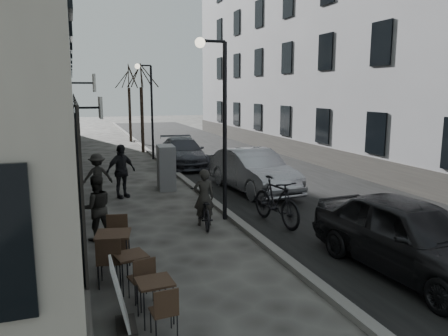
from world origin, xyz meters
TOP-DOWN VIEW (x-y plane):
  - ground at (0.00, 0.00)m, footprint 120.00×120.00m
  - road at (3.85, 16.00)m, footprint 7.30×60.00m
  - kerb at (0.20, 16.00)m, footprint 0.25×60.00m
  - building_right at (9.50, 16.50)m, footprint 4.00×35.00m
  - streetlamp_near at (-0.17, 6.00)m, footprint 0.90×0.28m
  - streetlamp_far at (-0.17, 18.00)m, footprint 0.90×0.28m
  - tree_near at (-0.10, 21.00)m, footprint 2.40×2.40m
  - tree_far at (-0.10, 27.00)m, footprint 2.40×2.40m
  - bistro_set_a at (-2.92, 0.98)m, footprint 0.60×1.40m
  - bistro_set_b at (-3.15, 2.26)m, footprint 0.67×1.43m
  - bistro_set_c at (-3.38, 3.17)m, footprint 0.80×1.73m
  - sign_board at (-3.46, 0.94)m, footprint 0.40×0.66m
  - utility_cabinet at (-0.80, 10.48)m, footprint 0.70×1.15m
  - bicycle at (-0.73, 5.64)m, footprint 0.94×1.93m
  - cyclist_rider at (-0.73, 5.64)m, footprint 0.63×0.47m
  - pedestrian_near at (-3.60, 5.35)m, footprint 0.88×0.72m
  - pedestrian_mid at (-3.34, 9.83)m, footprint 1.05×0.66m
  - pedestrian_far at (-2.56, 9.62)m, footprint 1.19×0.89m
  - car_near at (2.30, 1.18)m, footprint 2.23×4.76m
  - car_mid at (2.16, 9.06)m, footprint 2.06×4.84m
  - car_far at (1.00, 15.28)m, footprint 2.24×4.87m
  - moped at (1.20, 5.10)m, footprint 0.93×2.27m

SIDE VIEW (x-z plane):
  - ground at x=0.00m, z-range 0.00..0.00m
  - road at x=3.85m, z-range 0.00..0.00m
  - kerb at x=0.20m, z-range 0.00..0.12m
  - bistro_set_a at x=-2.92m, z-range 0.01..0.82m
  - bistro_set_b at x=-3.15m, z-range 0.01..0.83m
  - sign_board at x=-3.46m, z-range -0.11..1.00m
  - bicycle at x=-0.73m, z-range 0.00..0.97m
  - bistro_set_c at x=-3.38m, z-range 0.01..1.01m
  - moped at x=1.20m, z-range 0.00..1.33m
  - car_far at x=1.00m, z-range 0.00..1.38m
  - car_mid at x=2.16m, z-range 0.00..1.55m
  - pedestrian_mid at x=-3.34m, z-range 0.00..1.56m
  - car_near at x=2.30m, z-range 0.00..1.57m
  - cyclist_rider at x=-0.73m, z-range 0.00..1.59m
  - pedestrian_near at x=-3.60m, z-range 0.00..1.65m
  - utility_cabinet at x=-0.80m, z-range 0.00..1.66m
  - pedestrian_far at x=-2.56m, z-range 0.00..1.88m
  - streetlamp_near at x=-0.17m, z-range 0.62..5.71m
  - streetlamp_far at x=-0.17m, z-range 0.62..5.71m
  - tree_near at x=-0.10m, z-range 1.81..7.51m
  - tree_far at x=-0.10m, z-range 1.81..7.51m
  - building_right at x=9.50m, z-range 0.00..16.00m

